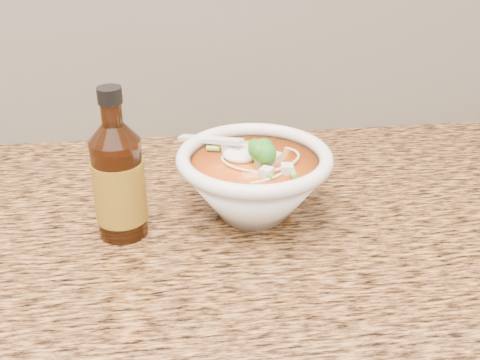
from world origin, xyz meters
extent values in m
cube|color=#AB733E|center=(0.00, 1.68, 0.88)|extent=(4.00, 0.68, 0.04)
cylinder|color=white|center=(0.32, 1.69, 0.90)|extent=(0.09, 0.09, 0.01)
torus|color=white|center=(0.32, 1.69, 0.99)|extent=(0.22, 0.22, 0.02)
torus|color=beige|center=(0.31, 1.70, 0.98)|extent=(0.09, 0.09, 0.00)
torus|color=beige|center=(0.32, 1.70, 0.98)|extent=(0.07, 0.07, 0.00)
torus|color=beige|center=(0.34, 1.68, 0.98)|extent=(0.12, 0.12, 0.00)
torus|color=beige|center=(0.32, 1.68, 0.98)|extent=(0.10, 0.10, 0.00)
torus|color=beige|center=(0.33, 1.67, 0.97)|extent=(0.08, 0.08, 0.00)
torus|color=beige|center=(0.33, 1.68, 0.97)|extent=(0.09, 0.09, 0.00)
torus|color=beige|center=(0.32, 1.67, 0.97)|extent=(0.14, 0.14, 0.00)
torus|color=beige|center=(0.34, 1.69, 0.97)|extent=(0.12, 0.12, 0.00)
cube|color=silver|center=(0.38, 1.68, 0.99)|extent=(0.02, 0.02, 0.02)
cube|color=silver|center=(0.30, 1.66, 0.99)|extent=(0.02, 0.02, 0.02)
cube|color=silver|center=(0.33, 1.65, 0.99)|extent=(0.02, 0.02, 0.02)
cube|color=silver|center=(0.32, 1.65, 0.99)|extent=(0.02, 0.02, 0.02)
cube|color=silver|center=(0.35, 1.66, 0.99)|extent=(0.02, 0.02, 0.02)
cube|color=silver|center=(0.29, 1.66, 0.99)|extent=(0.02, 0.02, 0.02)
ellipsoid|color=#196014|center=(0.33, 1.68, 1.00)|extent=(0.04, 0.04, 0.04)
cylinder|color=#6DB545|center=(0.29, 1.68, 0.99)|extent=(0.02, 0.01, 0.01)
cylinder|color=#6DB545|center=(0.30, 1.74, 0.99)|extent=(0.02, 0.01, 0.01)
cylinder|color=#6DB545|center=(0.29, 1.69, 0.99)|extent=(0.02, 0.01, 0.01)
cylinder|color=#6DB545|center=(0.30, 1.71, 0.99)|extent=(0.01, 0.02, 0.01)
ellipsoid|color=white|center=(0.31, 1.71, 0.99)|extent=(0.05, 0.05, 0.02)
cube|color=white|center=(0.27, 1.75, 0.99)|extent=(0.09, 0.09, 0.03)
cylinder|color=#3B1708|center=(0.14, 1.66, 0.97)|extent=(0.08, 0.08, 0.14)
cylinder|color=#3B1708|center=(0.14, 1.66, 1.07)|extent=(0.03, 0.03, 0.03)
cylinder|color=black|center=(0.14, 1.66, 1.10)|extent=(0.04, 0.04, 0.02)
cylinder|color=red|center=(0.14, 1.66, 0.97)|extent=(0.08, 0.08, 0.08)
camera|label=1|loc=(0.22, 0.95, 1.35)|focal=45.00mm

